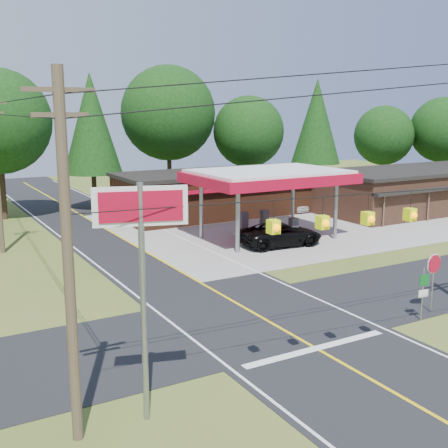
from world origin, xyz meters
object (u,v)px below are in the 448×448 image
big_stop_sign (142,247)px  octagonal_stop_sign (434,268)px  gas_canopy (269,179)px  suv_car (281,234)px  sedan_car (292,205)px

big_stop_sign → octagonal_stop_sign: (14.47, 2.00, -3.16)m
gas_canopy → octagonal_stop_sign: gas_canopy is taller
suv_car → gas_canopy: bearing=-7.5°
suv_car → big_stop_sign: (-15.97, -15.74, 4.43)m
gas_canopy → big_stop_sign: 24.42m
suv_car → sedan_car: 13.33m
sedan_car → big_stop_sign: size_ratio=0.51×
suv_car → big_stop_sign: size_ratio=0.81×
big_stop_sign → octagonal_stop_sign: size_ratio=2.56×
gas_canopy → suv_car: (-0.50, -2.27, -3.48)m
sedan_car → gas_canopy: bearing=-139.7°
suv_car → octagonal_stop_sign: bearing=178.7°
gas_canopy → suv_car: 4.18m
big_stop_sign → gas_canopy: bearing=47.6°
suv_car → big_stop_sign: big_stop_sign is taller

